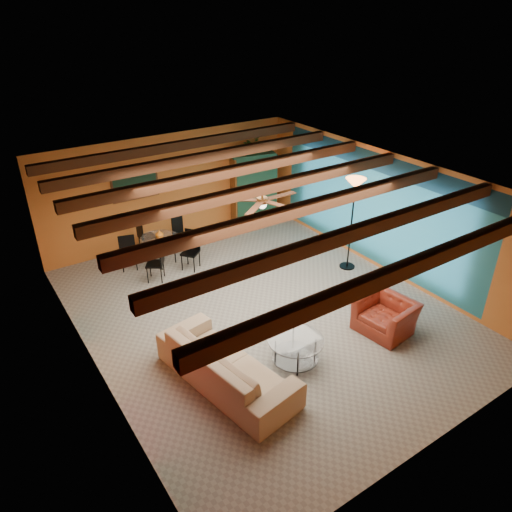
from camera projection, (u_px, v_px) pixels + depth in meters
room at (259, 198)px, 8.54m from camera, size 6.52×8.01×2.71m
sofa at (227, 364)px, 7.63m from camera, size 1.40×2.66×0.74m
armchair at (385, 316)px, 8.88m from camera, size 1.00×1.10×0.64m
coffee_table at (295, 350)px, 8.12m from camera, size 1.15×1.15×0.48m
dining_table at (161, 246)px, 11.07m from camera, size 2.28×2.28×0.92m
armoire at (252, 190)px, 12.91m from camera, size 1.18×0.76×1.91m
floor_lamp at (351, 224)px, 10.63m from camera, size 0.46×0.46×2.16m
ceiling_fan at (262, 200)px, 8.46m from camera, size 1.50×1.50×0.44m
painting at (135, 184)px, 11.25m from camera, size 1.05×0.03×0.65m
potted_plant at (251, 146)px, 12.34m from camera, size 0.52×0.48×0.48m
vase at (158, 224)px, 10.80m from camera, size 0.23×0.23×0.19m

